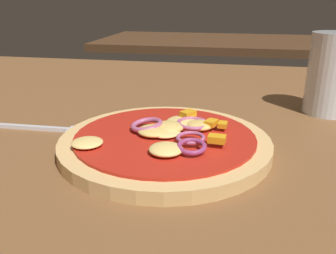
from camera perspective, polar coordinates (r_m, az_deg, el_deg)
The scene contains 5 objects.
dining_table at distance 0.41m, azimuth -5.32°, elevation -4.90°, with size 1.13×1.07×0.03m.
pizza at distance 0.39m, azimuth -0.49°, elevation -2.41°, with size 0.23×0.23×0.03m.
fork at distance 0.48m, azimuth -18.49°, elevation -0.26°, with size 0.18×0.02×0.00m.
beer_glass at distance 0.56m, azimuth 24.55°, elevation 6.94°, with size 0.07×0.07×0.11m.
background_table at distance 1.43m, azimuth 7.97°, elevation 13.12°, with size 0.90×0.47×0.03m.
Camera 1 is at (0.11, -0.36, 0.19)m, focal length 38.28 mm.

